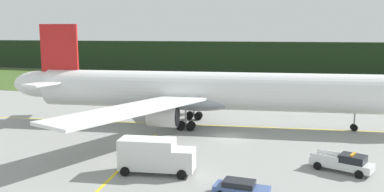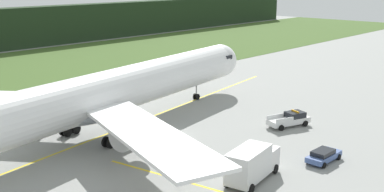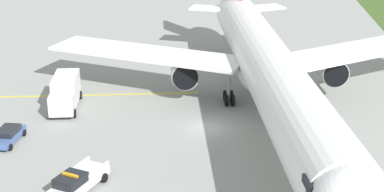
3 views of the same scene
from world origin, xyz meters
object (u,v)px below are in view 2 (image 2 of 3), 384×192
(airliner, at_px, (106,95))
(staff_car, at_px, (324,155))
(catering_truck, at_px, (252,163))
(ops_pickup_truck, at_px, (290,119))

(airliner, relative_size, staff_car, 13.25)
(airliner, distance_m, staff_car, 25.72)
(airliner, distance_m, catering_truck, 21.07)
(airliner, relative_size, catering_truck, 8.18)
(staff_car, bearing_deg, catering_truck, 162.45)
(airliner, relative_size, ops_pickup_truck, 10.02)
(ops_pickup_truck, height_order, staff_car, ops_pickup_truck)
(staff_car, bearing_deg, airliner, 111.61)
(ops_pickup_truck, height_order, catering_truck, catering_truck)
(ops_pickup_truck, distance_m, catering_truck, 17.94)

